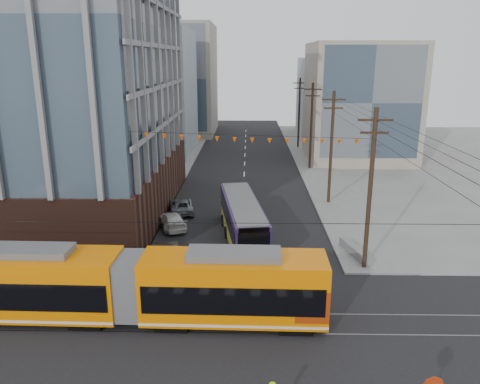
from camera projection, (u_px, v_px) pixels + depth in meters
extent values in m
plane|color=slate|center=(236.00, 370.00, 21.72)|extent=(160.00, 160.00, 0.00)
cube|color=#8C99A5|center=(131.00, 92.00, 69.50)|extent=(18.00, 16.00, 18.00)
cube|color=gray|center=(359.00, 102.00, 65.35)|extent=(14.00, 14.00, 16.00)
cube|color=gray|center=(172.00, 80.00, 88.39)|extent=(16.00, 18.00, 20.00)
cube|color=#8C99A5|center=(345.00, 98.00, 84.81)|extent=(16.00, 16.00, 14.00)
cylinder|color=black|center=(299.00, 113.00, 73.86)|extent=(0.30, 0.30, 11.00)
imported|color=#90949A|center=(166.00, 256.00, 32.30)|extent=(2.50, 5.02, 1.58)
imported|color=silver|center=(171.00, 220.00, 39.68)|extent=(3.48, 4.96, 1.33)
imported|color=slate|center=(181.00, 206.00, 43.70)|extent=(2.98, 4.98, 1.30)
cube|color=gray|center=(355.00, 252.00, 33.95)|extent=(1.90, 4.11, 0.80)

